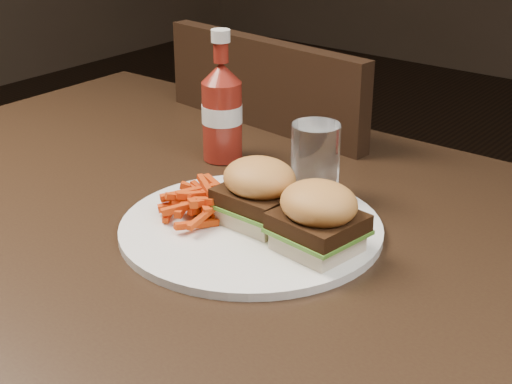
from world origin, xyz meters
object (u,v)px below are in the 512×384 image
Objects in this scene: plate at (251,228)px; tumbler at (315,161)px; chair_far at (331,254)px; ketchup_bottle at (222,121)px; dining_table at (217,226)px.

tumbler reaches higher than plate.
chair_far is 1.36× the size of plate.
chair_far is 4.35× the size of tumbler.
chair_far is 0.52m from ketchup_bottle.
ketchup_bottle reaches higher than dining_table.
plate is 3.20× the size of tumbler.
ketchup_bottle is 1.17× the size of tumbler.
chair_far is 0.58m from tumbler.
chair_far is at bearing 105.35° from dining_table.
tumbler is at bearing -10.97° from ketchup_bottle.
dining_table is at bearing -51.99° from ketchup_bottle.
plate reaches higher than chair_far.
ketchup_bottle is at bearing 99.75° from chair_far.
plate is at bearing 117.90° from chair_far.
ketchup_bottle is at bearing 128.01° from dining_table.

